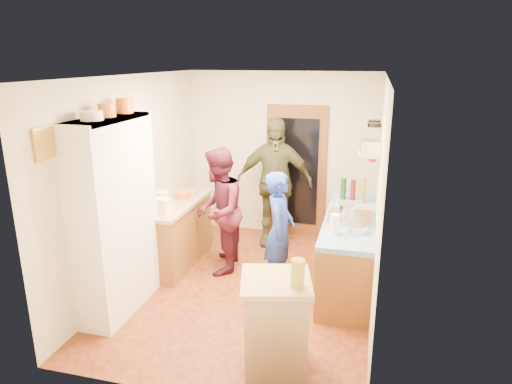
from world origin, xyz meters
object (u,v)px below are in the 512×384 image
at_px(island_base, 275,326).
at_px(person_back, 275,183).
at_px(right_counter_base, 349,251).
at_px(person_hob, 282,232).
at_px(person_left, 222,210).
at_px(hutch_body, 115,217).

bearing_deg(island_base, person_back, 102.35).
height_order(right_counter_base, island_base, island_base).
bearing_deg(person_hob, person_left, 66.32).
bearing_deg(person_hob, hutch_body, 115.13).
distance_m(island_base, person_back, 3.03).
xyz_separation_m(hutch_body, person_hob, (1.70, 0.90, -0.35)).
relative_size(hutch_body, person_hob, 1.47).
bearing_deg(person_hob, right_counter_base, -66.40).
relative_size(island_base, person_hob, 0.57).
bearing_deg(right_counter_base, island_base, -105.96).
xyz_separation_m(person_hob, person_back, (-0.38, 1.39, 0.23)).
relative_size(island_base, person_back, 0.44).
relative_size(right_counter_base, person_left, 1.30).
bearing_deg(hutch_body, right_counter_base, 27.47).
height_order(island_base, person_hob, person_hob).
distance_m(hutch_body, person_back, 2.64).
relative_size(hutch_body, person_back, 1.12).
height_order(island_base, person_left, person_left).
bearing_deg(hutch_body, island_base, -17.67).
xyz_separation_m(right_counter_base, person_hob, (-0.80, -0.40, 0.33)).
bearing_deg(hutch_body, person_left, 56.65).
bearing_deg(hutch_body, person_back, 60.12).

